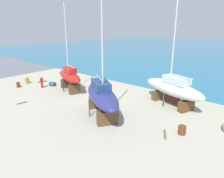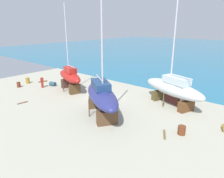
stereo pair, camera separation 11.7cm
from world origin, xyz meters
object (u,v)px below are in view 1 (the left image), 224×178
barrel_ochre (27,81)px  worker (42,82)px  sailboat_small_center (70,77)px  barrel_tipped_left (182,130)px  barrel_by_slipway (18,85)px  sailboat_large_starboard (173,88)px  sailboat_far_slipway (102,96)px  barrel_rust_near (52,84)px  barrel_tar_black (75,81)px

barrel_ochre → worker: bearing=3.8°
barrel_ochre → sailboat_small_center: bearing=14.6°
sailboat_small_center → barrel_tipped_left: sailboat_small_center is taller
barrel_by_slipway → barrel_ochre: barrel_ochre is taller
barrel_ochre → sailboat_large_starboard: bearing=16.4°
worker → barrel_tipped_left: bearing=34.0°
sailboat_small_center → barrel_by_slipway: sailboat_small_center is taller
sailboat_small_center → barrel_tipped_left: (16.89, -1.54, -1.64)m
sailboat_far_slipway → barrel_tipped_left: bearing=45.0°
sailboat_far_slipway → barrel_rust_near: (-12.96, 2.77, -1.80)m
sailboat_small_center → sailboat_far_slipway: size_ratio=0.95×
barrel_rust_near → barrel_tar_black: size_ratio=1.13×
sailboat_large_starboard → worker: 18.61m
barrel_by_slipway → barrel_ochre: 2.19m
worker → barrel_by_slipway: worker is taller
barrel_tar_black → barrel_tipped_left: bearing=-13.0°
sailboat_large_starboard → worker: size_ratio=7.86×
sailboat_small_center → barrel_rust_near: size_ratio=12.34×
barrel_tipped_left → barrel_ochre: bearing=-178.7°
sailboat_large_starboard → barrel_tar_black: size_ratio=16.14×
barrel_tar_black → barrel_ochre: bearing=-138.9°
sailboat_large_starboard → barrel_by_slipway: sailboat_large_starboard is taller
sailboat_far_slipway → worker: bearing=-151.6°
sailboat_far_slipway → barrel_by_slipway: 16.33m
barrel_ochre → barrel_rust_near: bearing=22.7°
barrel_by_slipway → sailboat_small_center: bearing=29.6°
barrel_tipped_left → barrel_by_slipway: bearing=-174.0°
sailboat_far_slipway → barrel_tipped_left: sailboat_far_slipway is taller
sailboat_large_starboard → worker: bearing=38.7°
barrel_rust_near → barrel_ochre: size_ratio=1.04×
sailboat_small_center → barrel_ochre: 8.57m
barrel_tipped_left → barrel_tar_black: size_ratio=0.92×
sailboat_large_starboard → barrel_ochre: (-21.46, -6.33, -1.56)m
barrel_by_slipway → worker: bearing=37.3°
sailboat_far_slipway → worker: sailboat_far_slipway is taller
sailboat_far_slipway → barrel_rust_near: 13.38m
sailboat_small_center → barrel_rust_near: (-3.89, -0.34, -1.71)m
sailboat_large_starboard → barrel_rust_near: sailboat_large_starboard is taller
barrel_ochre → barrel_tipped_left: bearing=1.3°
sailboat_far_slipway → sailboat_large_starboard: sailboat_large_starboard is taller
barrel_by_slipway → barrel_tar_black: (4.75, 6.97, -0.07)m
sailboat_large_starboard → barrel_ochre: size_ratio=14.79×
barrel_tipped_left → barrel_tar_black: (-19.28, 4.45, -0.06)m
worker → sailboat_small_center: bearing=56.8°
sailboat_far_slipway → barrel_rust_near: sailboat_far_slipway is taller
sailboat_large_starboard → barrel_ochre: sailboat_large_starboard is taller
sailboat_far_slipway → barrel_ochre: bearing=-149.5°
sailboat_large_starboard → barrel_by_slipway: 22.12m
worker → barrel_rust_near: bearing=110.0°
barrel_ochre → sailboat_far_slipway: bearing=-3.3°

